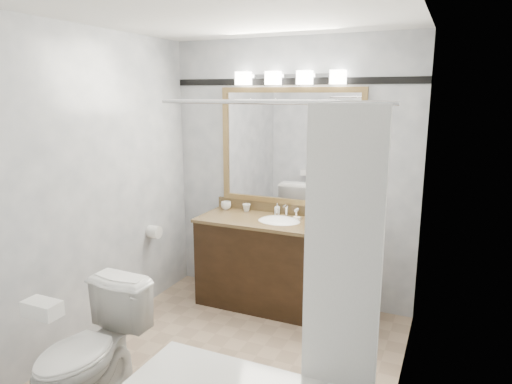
# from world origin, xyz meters

# --- Properties ---
(room) EXTENTS (2.42, 2.62, 2.52)m
(room) POSITION_xyz_m (0.00, 0.00, 1.25)
(room) COLOR tan
(room) RESTS_ON ground
(vanity) EXTENTS (1.53, 0.58, 0.97)m
(vanity) POSITION_xyz_m (0.00, 1.02, 0.44)
(vanity) COLOR black
(vanity) RESTS_ON ground
(mirror) EXTENTS (1.40, 0.04, 1.10)m
(mirror) POSITION_xyz_m (0.00, 1.28, 1.50)
(mirror) COLOR #9F7C47
(mirror) RESTS_ON room
(vanity_light_bar) EXTENTS (1.02, 0.14, 0.12)m
(vanity_light_bar) POSITION_xyz_m (0.00, 1.23, 2.13)
(vanity_light_bar) COLOR silver
(vanity_light_bar) RESTS_ON room
(accent_stripe) EXTENTS (2.40, 0.01, 0.06)m
(accent_stripe) POSITION_xyz_m (0.00, 1.29, 2.10)
(accent_stripe) COLOR black
(accent_stripe) RESTS_ON room
(tp_roll) EXTENTS (0.11, 0.12, 0.12)m
(tp_roll) POSITION_xyz_m (-1.14, 0.66, 0.70)
(tp_roll) COLOR white
(tp_roll) RESTS_ON room
(toilet) EXTENTS (0.47, 0.79, 0.80)m
(toilet) POSITION_xyz_m (-0.57, -0.81, 0.40)
(toilet) COLOR white
(toilet) RESTS_ON ground
(tissue_box) EXTENTS (0.21, 0.11, 0.09)m
(tissue_box) POSITION_xyz_m (-0.57, -1.12, 0.84)
(tissue_box) COLOR white
(tissue_box) RESTS_ON toilet
(coffee_maker) EXTENTS (0.16, 0.20, 0.31)m
(coffee_maker) POSITION_xyz_m (0.62, 0.99, 1.01)
(coffee_maker) COLOR black
(coffee_maker) RESTS_ON vanity
(cup_left) EXTENTS (0.11, 0.11, 0.08)m
(cup_left) POSITION_xyz_m (-0.64, 1.20, 0.89)
(cup_left) COLOR white
(cup_left) RESTS_ON vanity
(cup_right) EXTENTS (0.10, 0.10, 0.07)m
(cup_right) POSITION_xyz_m (-0.42, 1.21, 0.89)
(cup_right) COLOR white
(cup_right) RESTS_ON vanity
(soap_bottle_a) EXTENTS (0.06, 0.06, 0.11)m
(soap_bottle_a) POSITION_xyz_m (-0.10, 1.23, 0.90)
(soap_bottle_a) COLOR white
(soap_bottle_a) RESTS_ON vanity
(soap_bar) EXTENTS (0.08, 0.05, 0.02)m
(soap_bar) POSITION_xyz_m (0.13, 1.13, 0.86)
(soap_bar) COLOR beige
(soap_bar) RESTS_ON vanity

